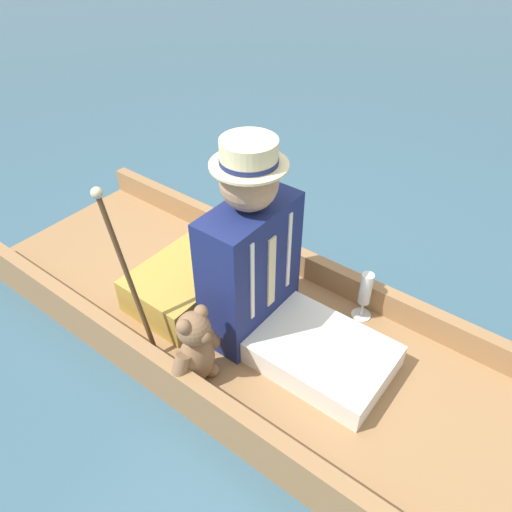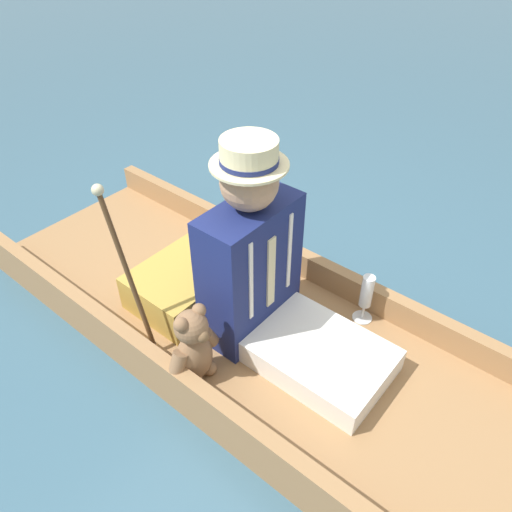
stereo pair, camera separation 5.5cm
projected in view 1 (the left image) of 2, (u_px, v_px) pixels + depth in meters
ground_plane at (243, 336)px, 2.32m from camera, size 16.00×16.00×0.00m
punt_boat at (243, 326)px, 2.27m from camera, size 0.95×2.65×0.23m
seat_cushion at (188, 282)px, 2.32m from camera, size 0.53×0.37×0.17m
seated_person at (268, 277)px, 2.00m from camera, size 0.44×0.79×0.89m
teddy_bear at (196, 349)px, 1.91m from camera, size 0.25×0.15×0.36m
wine_glass at (365, 291)px, 2.18m from camera, size 0.09×0.09×0.25m
walking_cane at (123, 264)px, 1.87m from camera, size 0.04×0.20×0.76m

